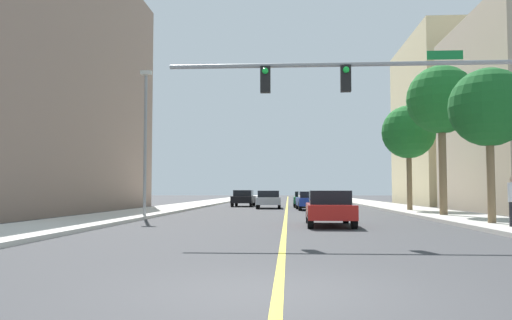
{
  "coord_description": "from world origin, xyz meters",
  "views": [
    {
      "loc": [
        0.15,
        -7.15,
        1.42
      ],
      "look_at": [
        -1.48,
        18.78,
        2.95
      ],
      "focal_mm": 36.23,
      "sensor_mm": 36.0,
      "label": 1
    }
  ],
  "objects_px": {
    "palm_near": "(489,108)",
    "car_green": "(305,199)",
    "street_lamp": "(145,134)",
    "car_silver": "(269,199)",
    "palm_mid": "(441,101)",
    "car_red": "(329,208)",
    "traffic_signal_mast": "(401,95)",
    "car_blue": "(310,200)",
    "car_black": "(243,198)",
    "palm_far": "(409,133)"
  },
  "relations": [
    {
      "from": "palm_near",
      "to": "palm_mid",
      "type": "bearing_deg",
      "value": 88.86
    },
    {
      "from": "traffic_signal_mast",
      "to": "car_blue",
      "type": "relative_size",
      "value": 2.63
    },
    {
      "from": "street_lamp",
      "to": "palm_mid",
      "type": "distance_m",
      "value": 15.67
    },
    {
      "from": "traffic_signal_mast",
      "to": "car_green",
      "type": "bearing_deg",
      "value": 94.37
    },
    {
      "from": "palm_mid",
      "to": "car_green",
      "type": "distance_m",
      "value": 18.51
    },
    {
      "from": "street_lamp",
      "to": "palm_mid",
      "type": "bearing_deg",
      "value": 4.2
    },
    {
      "from": "palm_near",
      "to": "palm_far",
      "type": "height_order",
      "value": "palm_far"
    },
    {
      "from": "car_blue",
      "to": "car_silver",
      "type": "distance_m",
      "value": 4.47
    },
    {
      "from": "palm_far",
      "to": "car_blue",
      "type": "distance_m",
      "value": 8.48
    },
    {
      "from": "car_green",
      "to": "car_silver",
      "type": "height_order",
      "value": "car_silver"
    },
    {
      "from": "palm_near",
      "to": "palm_far",
      "type": "relative_size",
      "value": 0.89
    },
    {
      "from": "palm_far",
      "to": "car_black",
      "type": "distance_m",
      "value": 17.0
    },
    {
      "from": "traffic_signal_mast",
      "to": "palm_near",
      "type": "xyz_separation_m",
      "value": [
        4.42,
        4.58,
        0.29
      ]
    },
    {
      "from": "traffic_signal_mast",
      "to": "car_black",
      "type": "distance_m",
      "value": 30.55
    },
    {
      "from": "palm_near",
      "to": "car_red",
      "type": "height_order",
      "value": "palm_near"
    },
    {
      "from": "palm_near",
      "to": "car_green",
      "type": "distance_m",
      "value": 24.37
    },
    {
      "from": "palm_mid",
      "to": "car_silver",
      "type": "bearing_deg",
      "value": 125.84
    },
    {
      "from": "palm_far",
      "to": "car_blue",
      "type": "xyz_separation_m",
      "value": [
        -6.31,
        3.45,
        -4.51
      ]
    },
    {
      "from": "palm_near",
      "to": "car_silver",
      "type": "xyz_separation_m",
      "value": [
        -9.51,
        20.11,
        -3.95
      ]
    },
    {
      "from": "car_blue",
      "to": "car_black",
      "type": "relative_size",
      "value": 1.04
    },
    {
      "from": "car_red",
      "to": "car_black",
      "type": "bearing_deg",
      "value": 103.73
    },
    {
      "from": "palm_far",
      "to": "car_green",
      "type": "relative_size",
      "value": 1.57
    },
    {
      "from": "palm_far",
      "to": "car_green",
      "type": "xyz_separation_m",
      "value": [
        -6.5,
        9.64,
        -4.5
      ]
    },
    {
      "from": "traffic_signal_mast",
      "to": "car_red",
      "type": "height_order",
      "value": "traffic_signal_mast"
    },
    {
      "from": "car_black",
      "to": "car_red",
      "type": "xyz_separation_m",
      "value": [
        5.62,
        -24.68,
        -0.02
      ]
    },
    {
      "from": "traffic_signal_mast",
      "to": "car_red",
      "type": "distance_m",
      "value": 6.25
    },
    {
      "from": "palm_far",
      "to": "car_black",
      "type": "height_order",
      "value": "palm_far"
    },
    {
      "from": "traffic_signal_mast",
      "to": "car_red",
      "type": "relative_size",
      "value": 2.46
    },
    {
      "from": "palm_near",
      "to": "car_black",
      "type": "bearing_deg",
      "value": 115.67
    },
    {
      "from": "palm_near",
      "to": "car_blue",
      "type": "height_order",
      "value": "palm_near"
    },
    {
      "from": "palm_mid",
      "to": "car_black",
      "type": "xyz_separation_m",
      "value": [
        -12.05,
        18.06,
        -5.4
      ]
    },
    {
      "from": "palm_mid",
      "to": "car_blue",
      "type": "relative_size",
      "value": 1.88
    },
    {
      "from": "car_silver",
      "to": "car_red",
      "type": "height_order",
      "value": "car_red"
    },
    {
      "from": "street_lamp",
      "to": "palm_near",
      "type": "height_order",
      "value": "street_lamp"
    },
    {
      "from": "palm_near",
      "to": "car_blue",
      "type": "xyz_separation_m",
      "value": [
        -6.35,
        16.95,
        -3.96
      ]
    },
    {
      "from": "car_green",
      "to": "car_red",
      "type": "height_order",
      "value": "car_red"
    },
    {
      "from": "palm_mid",
      "to": "car_red",
      "type": "relative_size",
      "value": 1.77
    },
    {
      "from": "car_silver",
      "to": "car_green",
      "type": "bearing_deg",
      "value": 44.27
    },
    {
      "from": "car_green",
      "to": "car_black",
      "type": "relative_size",
      "value": 1.08
    },
    {
      "from": "street_lamp",
      "to": "car_blue",
      "type": "bearing_deg",
      "value": 51.43
    },
    {
      "from": "car_green",
      "to": "traffic_signal_mast",
      "type": "bearing_deg",
      "value": -85.71
    },
    {
      "from": "car_silver",
      "to": "car_black",
      "type": "relative_size",
      "value": 1.04
    },
    {
      "from": "palm_near",
      "to": "car_green",
      "type": "height_order",
      "value": "palm_near"
    },
    {
      "from": "street_lamp",
      "to": "car_green",
      "type": "distance_m",
      "value": 19.97
    },
    {
      "from": "traffic_signal_mast",
      "to": "palm_near",
      "type": "distance_m",
      "value": 6.37
    },
    {
      "from": "traffic_signal_mast",
      "to": "palm_mid",
      "type": "height_order",
      "value": "palm_mid"
    },
    {
      "from": "palm_near",
      "to": "palm_mid",
      "type": "xyz_separation_m",
      "value": [
        0.13,
        6.75,
        1.48
      ]
    },
    {
      "from": "palm_mid",
      "to": "car_silver",
      "type": "height_order",
      "value": "palm_mid"
    },
    {
      "from": "street_lamp",
      "to": "palm_near",
      "type": "relative_size",
      "value": 1.24
    },
    {
      "from": "street_lamp",
      "to": "car_silver",
      "type": "distance_m",
      "value": 16.06
    }
  ]
}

